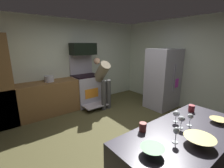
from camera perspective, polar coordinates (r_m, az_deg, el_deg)
ground_plane at (r=3.51m, az=2.58°, el=-18.11°), size 5.20×4.80×0.02m
wall_back at (r=5.01m, az=-14.92°, el=7.31°), size 5.20×0.12×2.60m
wall_right at (r=5.04m, az=25.58°, el=6.42°), size 0.12×4.80×2.60m
lower_cabinet_run at (r=4.58m, az=-22.84°, el=-4.92°), size 2.40×0.60×0.90m
oven_range at (r=4.96m, az=-9.34°, el=-1.75°), size 0.76×1.05×1.56m
microwave at (r=4.86m, az=-10.49°, el=12.49°), size 0.74×0.38×0.35m
refrigerator at (r=4.87m, az=18.06°, el=1.83°), size 0.88×0.73×1.75m
person_cook at (r=4.58m, az=-3.32°, el=1.90°), size 0.31×0.67×1.48m
counter_island at (r=2.32m, az=24.22°, el=-25.00°), size 1.79×0.80×0.90m
mixing_bowl_large at (r=1.88m, az=29.21°, el=-17.55°), size 0.30×0.30×0.08m
mixing_bowl_small at (r=1.59m, az=14.48°, el=-22.45°), size 0.23×0.23×0.07m
mixing_bowl_prep at (r=2.47m, az=34.29°, el=-11.00°), size 0.20×0.20×0.05m
wine_glass_near at (r=2.19m, az=22.40°, el=-10.06°), size 0.08×0.08×0.15m
wine_glass_mid at (r=1.77m, az=22.40°, el=-15.77°), size 0.06×0.06×0.17m
wine_glass_far at (r=2.06m, az=24.07°, el=-11.68°), size 0.08×0.08×0.15m
wine_glass_extra at (r=2.17m, az=26.70°, el=-10.73°), size 0.06×0.06×0.16m
mug_coffee at (r=2.63m, az=27.03°, el=-7.91°), size 0.09×0.09×0.10m
mug_tea at (r=1.90m, az=11.17°, el=-15.15°), size 0.08×0.08×0.10m
stock_pot at (r=4.47m, az=-22.00°, el=1.80°), size 0.25×0.25×0.16m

